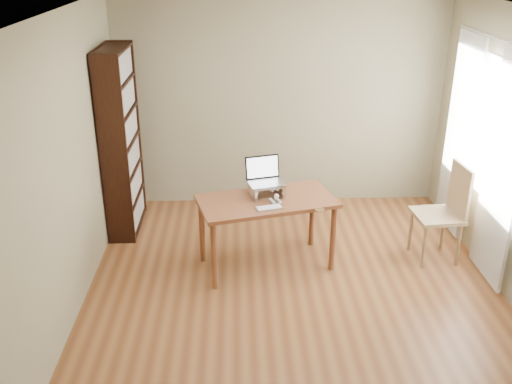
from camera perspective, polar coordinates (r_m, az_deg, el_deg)
The scene contains 10 objects.
room at distance 4.96m, azimuth 4.67°, elevation 2.37°, with size 4.04×4.54×2.64m.
bookshelf at distance 6.59m, azimuth -13.33°, elevation 4.91°, with size 0.30×0.90×2.10m.
curtains at distance 6.21m, azimuth 21.43°, elevation 3.93°, with size 0.03×1.90×2.25m.
desk at distance 5.72m, azimuth 1.08°, elevation -1.67°, with size 1.48×1.00×0.75m.
laptop_stand at distance 5.72m, azimuth 1.05°, elevation 0.35°, with size 0.32×0.25×0.13m.
laptop at distance 5.73m, azimuth 1.03°, elevation 1.62°, with size 0.40×0.38×0.25m.
keyboard at distance 5.48m, azimuth 1.32°, elevation -1.59°, with size 0.28×0.17×0.02m.
coaster at distance 5.48m, azimuth 6.40°, elevation -1.80°, with size 0.10×0.10×0.01m, color brown.
cat at distance 5.75m, azimuth 1.21°, elevation 0.36°, with size 0.26×0.49×0.17m.
chair at distance 6.21m, azimuth 18.45°, elevation -1.64°, with size 0.50×0.50×1.04m.
Camera 1 is at (-0.53, -4.58, 3.09)m, focal length 40.00 mm.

